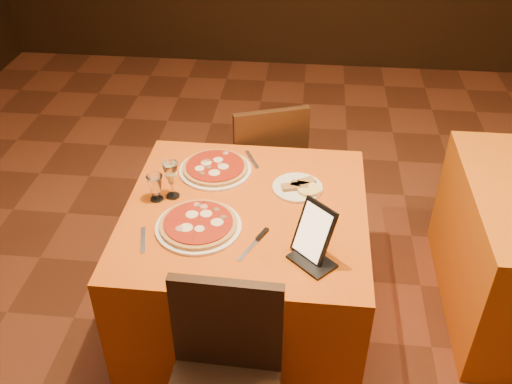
# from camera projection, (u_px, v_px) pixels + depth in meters

# --- Properties ---
(floor) EXTENTS (6.00, 7.00, 0.01)m
(floor) POSITION_uv_depth(u_px,v_px,m) (284.00, 336.00, 2.95)
(floor) COLOR #5E2D19
(floor) RESTS_ON ground
(main_table) EXTENTS (1.10, 1.10, 0.75)m
(main_table) POSITION_uv_depth(u_px,v_px,m) (246.00, 269.00, 2.81)
(main_table) COLOR #D0540D
(main_table) RESTS_ON floor
(chair_main_far) EXTENTS (0.59, 0.59, 0.91)m
(chair_main_far) POSITION_uv_depth(u_px,v_px,m) (262.00, 164.00, 3.43)
(chair_main_far) COLOR black
(chair_main_far) RESTS_ON floor
(pizza_near) EXTENTS (0.38, 0.38, 0.03)m
(pizza_near) POSITION_uv_depth(u_px,v_px,m) (198.00, 225.00, 2.47)
(pizza_near) COLOR white
(pizza_near) RESTS_ON main_table
(pizza_far) EXTENTS (0.36, 0.36, 0.03)m
(pizza_far) POSITION_uv_depth(u_px,v_px,m) (215.00, 169.00, 2.83)
(pizza_far) COLOR white
(pizza_far) RESTS_ON main_table
(cutlet_dish) EXTENTS (0.24, 0.24, 0.03)m
(cutlet_dish) POSITION_uv_depth(u_px,v_px,m) (297.00, 187.00, 2.71)
(cutlet_dish) COLOR white
(cutlet_dish) RESTS_ON main_table
(wine_glass) EXTENTS (0.08, 0.08, 0.19)m
(wine_glass) POSITION_uv_depth(u_px,v_px,m) (171.00, 180.00, 2.61)
(wine_glass) COLOR #FEE290
(wine_glass) RESTS_ON main_table
(water_glass) EXTENTS (0.07, 0.07, 0.13)m
(water_glass) POSITION_uv_depth(u_px,v_px,m) (156.00, 188.00, 2.61)
(water_glass) COLOR silver
(water_glass) RESTS_ON main_table
(tablet) EXTENTS (0.19, 0.18, 0.23)m
(tablet) POSITION_uv_depth(u_px,v_px,m) (314.00, 232.00, 2.27)
(tablet) COLOR black
(tablet) RESTS_ON main_table
(knife) EXTENTS (0.10, 0.20, 0.01)m
(knife) POSITION_uv_depth(u_px,v_px,m) (252.00, 246.00, 2.38)
(knife) COLOR #B0AFB6
(knife) RESTS_ON main_table
(fork_near) EXTENTS (0.06, 0.17, 0.01)m
(fork_near) POSITION_uv_depth(u_px,v_px,m) (143.00, 240.00, 2.41)
(fork_near) COLOR silver
(fork_near) RESTS_ON main_table
(fork_far) EXTENTS (0.09, 0.17, 0.01)m
(fork_far) POSITION_uv_depth(u_px,v_px,m) (252.00, 160.00, 2.92)
(fork_far) COLOR silver
(fork_far) RESTS_ON main_table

